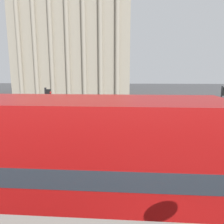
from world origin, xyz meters
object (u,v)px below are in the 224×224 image
Objects in this scene: car_navy at (85,113)px; pedestrian_red at (164,119)px; plaza_building_left at (76,39)px; traffic_light_mid at (222,101)px; traffic_light_near at (48,111)px; car_white at (161,105)px; double_decker_bus at (26,166)px.

car_navy is 8.34m from pedestrian_red.
plaza_building_left is 41.15m from traffic_light_mid.
pedestrian_red reaches higher than car_navy.
traffic_light_near is 0.94× the size of car_navy.
car_navy is (0.39, 9.31, -1.88)m from traffic_light_near.
traffic_light_near is 18.65m from car_white.
plaza_building_left is (-9.61, 47.84, 10.47)m from double_decker_bus.
car_white is (-3.57, 9.84, -1.74)m from traffic_light_mid.
plaza_building_left is 14.81× the size of pedestrian_red.
car_navy is 2.40× the size of pedestrian_red.
pedestrian_red is (15.38, -34.99, -11.79)m from plaza_building_left.
double_decker_bus reaches higher than traffic_light_mid.
double_decker_bus is 2.48× the size of car_white.
double_decker_bus is 2.48× the size of car_navy.
double_decker_bus is 49.90m from plaza_building_left.
plaza_building_left reaches higher than car_navy.
plaza_building_left is 42.53m from traffic_light_near.
plaza_building_left is 6.18× the size of car_navy.
plaza_building_left is 6.56× the size of traffic_light_near.
double_decker_bus is 5.94× the size of pedestrian_red.
double_decker_bus is 0.40× the size of plaza_building_left.
plaza_building_left is at bearing 100.52° from traffic_light_near.
traffic_light_near is at bearing -153.65° from traffic_light_mid.
car_navy is (7.92, -31.27, -12.10)m from plaza_building_left.
traffic_light_near is (7.54, -40.59, -10.22)m from plaza_building_left.
plaza_building_left reaches higher than car_white.
double_decker_bus is 2.63× the size of traffic_light_near.
traffic_light_near reaches higher than car_white.
plaza_building_left is at bearing 169.18° from pedestrian_red.
double_decker_bus is at bearing -128.16° from traffic_light_mid.
car_white is (7.07, 23.39, -1.63)m from double_decker_bus.
car_navy is at bearing 93.24° from double_decker_bus.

